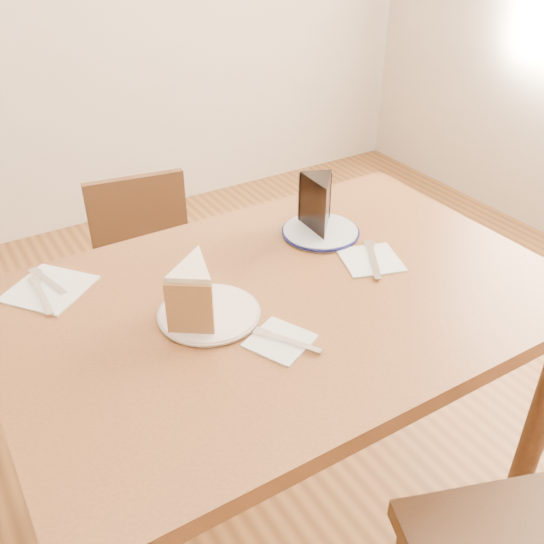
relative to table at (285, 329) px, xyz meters
The scene contains 14 objects.
ground 0.65m from the table, ahead, with size 4.00×4.00×0.00m, color #553116.
table is the anchor object (origin of this frame).
chair_far 0.71m from the table, 96.22° to the left, with size 0.42×0.42×0.74m.
plate_cream 0.21m from the table, behind, with size 0.20×0.20×0.01m, color white.
plate_navy 0.30m from the table, 38.93° to the left, with size 0.19×0.19×0.01m, color white.
carrot_cake 0.26m from the table, behind, with size 0.09×0.12×0.11m, color beige, non-canonical shape.
chocolate_cake 0.33m from the table, 39.88° to the left, with size 0.08×0.11×0.12m, color black, non-canonical shape.
napkin_cream 0.19m from the table, 126.25° to the right, with size 0.11×0.11×0.00m, color white.
napkin_navy 0.26m from the table, ahead, with size 0.13×0.13×0.00m, color white.
napkin_spare 0.52m from the table, 146.97° to the left, with size 0.16×0.16×0.00m, color white.
fork_cream 0.20m from the table, 120.82° to the right, with size 0.01×0.14×0.00m, color silver.
knife_navy 0.27m from the table, ahead, with size 0.02×0.17×0.00m, color silver.
fork_spare 0.53m from the table, 144.43° to the left, with size 0.01×0.14×0.00m, color silver.
knife_spare 0.53m from the table, 150.39° to the left, with size 0.01×0.16×0.00m, color silver.
Camera 1 is at (-0.59, -0.90, 1.50)m, focal length 40.00 mm.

